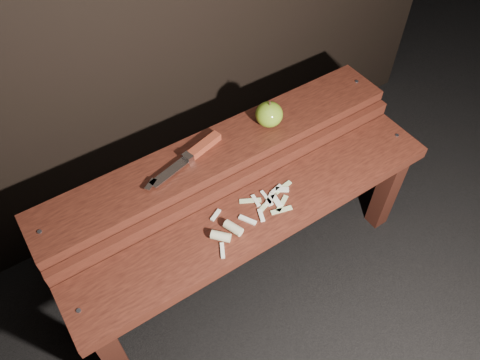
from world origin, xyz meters
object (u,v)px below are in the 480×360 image
bench_front_tier (262,226)px  knife (196,152)px  apple (269,114)px  bench_rear_tier (222,166)px

bench_front_tier → knife: (-0.08, 0.24, 0.16)m
bench_front_tier → knife: size_ratio=4.16×
bench_front_tier → apple: (0.18, 0.23, 0.19)m
knife → bench_rear_tier: bearing=-11.1°
bench_front_tier → knife: 0.30m
bench_rear_tier → bench_front_tier: bearing=-90.0°
knife → apple: bearing=-2.4°
bench_rear_tier → apple: size_ratio=13.25×
bench_front_tier → bench_rear_tier: 0.23m
bench_rear_tier → knife: size_ratio=4.16×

